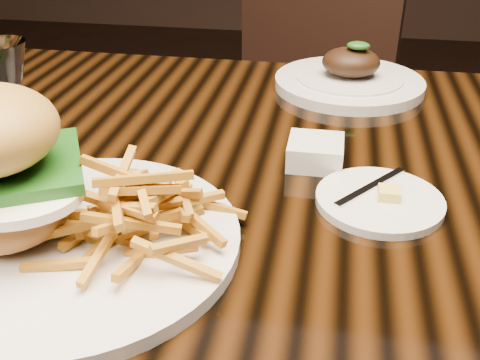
% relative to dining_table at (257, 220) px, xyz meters
% --- Properties ---
extents(dining_table, '(1.60, 0.90, 0.75)m').
position_rel_dining_table_xyz_m(dining_table, '(0.00, 0.00, 0.00)').
color(dining_table, black).
rests_on(dining_table, ground).
extents(burger_plate, '(0.34, 0.34, 0.22)m').
position_rel_dining_table_xyz_m(burger_plate, '(-0.17, -0.20, 0.14)').
color(burger_plate, silver).
rests_on(burger_plate, dining_table).
extents(side_saucer, '(0.15, 0.15, 0.02)m').
position_rel_dining_table_xyz_m(side_saucer, '(0.15, -0.06, 0.08)').
color(side_saucer, silver).
rests_on(side_saucer, dining_table).
extents(ramekin, '(0.08, 0.08, 0.03)m').
position_rel_dining_table_xyz_m(ramekin, '(0.07, 0.03, 0.09)').
color(ramekin, silver).
rests_on(ramekin, dining_table).
extents(wine_glass, '(0.06, 0.06, 0.17)m').
position_rel_dining_table_xyz_m(wine_glass, '(-0.29, -0.06, 0.20)').
color(wine_glass, white).
rests_on(wine_glass, dining_table).
extents(far_dish, '(0.26, 0.26, 0.09)m').
position_rel_dining_table_xyz_m(far_dish, '(0.11, 0.33, 0.09)').
color(far_dish, silver).
rests_on(far_dish, dining_table).
extents(chair_far, '(0.55, 0.56, 0.95)m').
position_rel_dining_table_xyz_m(chair_far, '(-0.00, 0.89, -0.13)').
color(chair_far, black).
rests_on(chair_far, ground).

